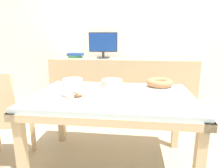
{
  "coord_description": "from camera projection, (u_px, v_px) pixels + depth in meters",
  "views": [
    {
      "loc": [
        0.2,
        -1.72,
        1.23
      ],
      "look_at": [
        -0.02,
        0.14,
        0.79
      ],
      "focal_mm": 32.0,
      "sensor_mm": 36.0,
      "label": 1
    }
  ],
  "objects": [
    {
      "name": "cake_golden_bundt",
      "position": [
        160.0,
        83.0,
        2.04
      ],
      "size": [
        0.28,
        0.28,
        0.08
      ],
      "color": "white",
      "rests_on": "dining_table"
    },
    {
      "name": "dining_table",
      "position": [
        112.0,
        104.0,
        1.82
      ],
      "size": [
        1.45,
        0.97,
        0.73
      ],
      "color": "silver",
      "rests_on": "ground"
    },
    {
      "name": "plate_stack",
      "position": [
        73.0,
        82.0,
        2.13
      ],
      "size": [
        0.21,
        0.21,
        0.07
      ],
      "color": "white",
      "rests_on": "dining_table"
    },
    {
      "name": "cake_chocolate_round",
      "position": [
        112.0,
        83.0,
        2.06
      ],
      "size": [
        0.27,
        0.27,
        0.07
      ],
      "color": "white",
      "rests_on": "dining_table"
    },
    {
      "name": "tealight_near_front",
      "position": [
        137.0,
        93.0,
        1.79
      ],
      "size": [
        0.04,
        0.04,
        0.04
      ],
      "color": "silver",
      "rests_on": "dining_table"
    },
    {
      "name": "ground_plane",
      "position": [
        112.0,
        165.0,
        1.97
      ],
      "size": [
        12.0,
        12.0,
        0.0
      ],
      "primitive_type": "plane",
      "color": "tan"
    },
    {
      "name": "sideboard",
      "position": [
        122.0,
        88.0,
        3.08
      ],
      "size": [
        2.14,
        0.44,
        0.92
      ],
      "color": "#D1B284",
      "rests_on": "ground"
    },
    {
      "name": "wall_back",
      "position": [
        124.0,
        32.0,
        3.17
      ],
      "size": [
        8.0,
        0.1,
        2.6
      ],
      "primitive_type": "cube",
      "color": "white",
      "rests_on": "ground"
    },
    {
      "name": "tealight_left_edge",
      "position": [
        94.0,
        104.0,
        1.51
      ],
      "size": [
        0.04,
        0.04,
        0.04
      ],
      "color": "silver",
      "rests_on": "dining_table"
    },
    {
      "name": "tealight_right_edge",
      "position": [
        133.0,
        89.0,
        1.93
      ],
      "size": [
        0.04,
        0.04,
        0.04
      ],
      "color": "silver",
      "rests_on": "dining_table"
    },
    {
      "name": "book_stack",
      "position": [
        75.0,
        55.0,
        3.05
      ],
      "size": [
        0.22,
        0.17,
        0.07
      ],
      "color": "#2D6638",
      "rests_on": "sideboard"
    },
    {
      "name": "computer_monitor",
      "position": [
        103.0,
        45.0,
        2.96
      ],
      "size": [
        0.42,
        0.2,
        0.38
      ],
      "color": "#262628",
      "rests_on": "sideboard"
    },
    {
      "name": "pastry_platter",
      "position": [
        74.0,
        95.0,
        1.72
      ],
      "size": [
        0.33,
        0.33,
        0.04
      ],
      "color": "white",
      "rests_on": "dining_table"
    },
    {
      "name": "tealight_centre",
      "position": [
        163.0,
        102.0,
        1.55
      ],
      "size": [
        0.04,
        0.04,
        0.04
      ],
      "color": "silver",
      "rests_on": "dining_table"
    }
  ]
}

